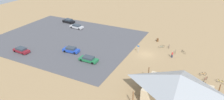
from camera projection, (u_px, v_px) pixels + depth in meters
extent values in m
plane|color=#9E7F56|center=(146.00, 54.00, 52.57)|extent=(160.00, 160.00, 0.00)
cube|color=#4C4C51|center=(66.00, 39.00, 61.54)|extent=(41.41, 32.88, 0.05)
cube|color=#C6B28E|center=(177.00, 95.00, 35.51)|extent=(11.06, 6.82, 3.04)
pyramid|color=#93999E|center=(179.00, 81.00, 34.24)|extent=(13.29, 9.05, 2.69)
cylinder|color=brown|center=(219.00, 91.00, 36.42)|extent=(0.20, 0.20, 3.04)
cylinder|color=brown|center=(148.00, 74.00, 41.59)|extent=(0.20, 0.20, 3.04)
cylinder|color=brown|center=(133.00, 99.00, 34.60)|extent=(0.20, 0.20, 3.04)
cylinder|color=brown|center=(158.00, 40.00, 59.75)|extent=(0.60, 0.60, 0.90)
cylinder|color=#99999E|center=(138.00, 49.00, 52.90)|extent=(0.08, 0.08, 2.20)
cube|color=#1959B2|center=(138.00, 46.00, 52.55)|extent=(0.56, 0.04, 0.40)
torus|color=black|center=(175.00, 53.00, 52.58)|extent=(0.11, 0.65, 0.65)
torus|color=black|center=(175.00, 51.00, 53.44)|extent=(0.11, 0.65, 0.65)
cylinder|color=silver|center=(175.00, 52.00, 52.96)|extent=(0.13, 0.94, 0.04)
cylinder|color=silver|center=(175.00, 52.00, 52.77)|extent=(0.04, 0.04, 0.37)
cube|color=black|center=(175.00, 51.00, 52.69)|extent=(0.10, 0.21, 0.05)
cylinder|color=silver|center=(175.00, 51.00, 53.25)|extent=(0.04, 0.04, 0.45)
cylinder|color=black|center=(176.00, 50.00, 53.15)|extent=(0.48, 0.08, 0.03)
torus|color=black|center=(184.00, 53.00, 52.56)|extent=(0.49, 0.56, 0.70)
torus|color=black|center=(182.00, 51.00, 53.49)|extent=(0.49, 0.56, 0.70)
cylinder|color=black|center=(183.00, 52.00, 52.97)|extent=(0.68, 0.77, 0.04)
cylinder|color=black|center=(184.00, 52.00, 52.77)|extent=(0.04, 0.04, 0.40)
cube|color=black|center=(184.00, 51.00, 52.68)|extent=(0.19, 0.20, 0.05)
cylinder|color=black|center=(182.00, 50.00, 53.30)|extent=(0.04, 0.04, 0.44)
cylinder|color=black|center=(183.00, 50.00, 53.20)|extent=(0.38, 0.34, 0.03)
torus|color=black|center=(223.00, 83.00, 40.80)|extent=(0.67, 0.25, 0.69)
torus|color=black|center=(218.00, 81.00, 41.48)|extent=(0.67, 0.25, 0.69)
cylinder|color=yellow|center=(221.00, 81.00, 41.09)|extent=(0.96, 0.34, 0.04)
cylinder|color=yellow|center=(222.00, 81.00, 40.93)|extent=(0.04, 0.04, 0.40)
cube|color=black|center=(222.00, 80.00, 40.84)|extent=(0.21, 0.14, 0.05)
cylinder|color=yellow|center=(219.00, 80.00, 41.31)|extent=(0.04, 0.04, 0.46)
cylinder|color=black|center=(219.00, 79.00, 41.21)|extent=(0.18, 0.47, 0.03)
torus|color=black|center=(204.00, 80.00, 41.60)|extent=(0.33, 0.67, 0.72)
torus|color=black|center=(207.00, 78.00, 42.19)|extent=(0.33, 0.67, 0.72)
cylinder|color=red|center=(205.00, 79.00, 41.85)|extent=(0.41, 0.88, 0.04)
cylinder|color=red|center=(205.00, 79.00, 41.70)|extent=(0.04, 0.04, 0.41)
cube|color=black|center=(205.00, 78.00, 41.61)|extent=(0.15, 0.22, 0.05)
cylinder|color=red|center=(207.00, 78.00, 42.04)|extent=(0.04, 0.04, 0.42)
cylinder|color=black|center=(207.00, 77.00, 41.95)|extent=(0.45, 0.22, 0.03)
torus|color=black|center=(160.00, 47.00, 55.69)|extent=(0.61, 0.50, 0.75)
torus|color=black|center=(163.00, 47.00, 55.89)|extent=(0.61, 0.50, 0.75)
cylinder|color=#197A7F|center=(162.00, 46.00, 55.73)|extent=(0.76, 0.62, 0.04)
cylinder|color=#197A7F|center=(161.00, 46.00, 55.65)|extent=(0.04, 0.04, 0.47)
cube|color=black|center=(161.00, 45.00, 55.54)|extent=(0.21, 0.19, 0.05)
cylinder|color=#197A7F|center=(163.00, 46.00, 55.76)|extent=(0.04, 0.04, 0.47)
cylinder|color=black|center=(163.00, 45.00, 55.66)|extent=(0.33, 0.39, 0.03)
torus|color=black|center=(206.00, 85.00, 40.00)|extent=(0.52, 0.47, 0.66)
torus|color=black|center=(202.00, 83.00, 40.86)|extent=(0.52, 0.47, 0.66)
cylinder|color=#2347B7|center=(204.00, 84.00, 40.38)|extent=(0.73, 0.65, 0.04)
cylinder|color=#2347B7|center=(205.00, 84.00, 40.18)|extent=(0.04, 0.04, 0.42)
cube|color=black|center=(205.00, 83.00, 40.09)|extent=(0.20, 0.19, 0.05)
cylinder|color=#2347B7|center=(203.00, 82.00, 40.68)|extent=(0.04, 0.04, 0.42)
cylinder|color=black|center=(203.00, 81.00, 40.59)|extent=(0.34, 0.38, 0.03)
torus|color=black|center=(169.00, 46.00, 56.39)|extent=(0.13, 0.72, 0.72)
torus|color=black|center=(169.00, 47.00, 55.52)|extent=(0.13, 0.72, 0.72)
cylinder|color=#722D9E|center=(169.00, 46.00, 55.90)|extent=(0.16, 0.95, 0.04)
cylinder|color=#722D9E|center=(169.00, 46.00, 56.02)|extent=(0.04, 0.04, 0.42)
cube|color=black|center=(169.00, 45.00, 55.93)|extent=(0.10, 0.21, 0.05)
cylinder|color=#722D9E|center=(169.00, 46.00, 55.49)|extent=(0.04, 0.04, 0.51)
cylinder|color=black|center=(169.00, 45.00, 55.38)|extent=(0.48, 0.09, 0.03)
torus|color=black|center=(201.00, 74.00, 43.64)|extent=(0.64, 0.34, 0.69)
torus|color=black|center=(205.00, 74.00, 43.63)|extent=(0.64, 0.34, 0.69)
cylinder|color=orange|center=(203.00, 74.00, 43.59)|extent=(0.80, 0.41, 0.04)
cylinder|color=orange|center=(202.00, 73.00, 43.55)|extent=(0.04, 0.04, 0.38)
cube|color=black|center=(202.00, 73.00, 43.47)|extent=(0.21, 0.16, 0.05)
cylinder|color=orange|center=(205.00, 73.00, 43.54)|extent=(0.04, 0.04, 0.43)
cylinder|color=black|center=(205.00, 72.00, 43.44)|extent=(0.24, 0.45, 0.03)
cube|color=#1E42B2|center=(71.00, 50.00, 53.37)|extent=(4.52, 2.08, 0.68)
cube|color=#2D3842|center=(71.00, 48.00, 53.11)|extent=(2.57, 1.73, 0.50)
cylinder|color=black|center=(65.00, 51.00, 53.34)|extent=(0.65, 0.27, 0.64)
cylinder|color=black|center=(68.00, 49.00, 54.62)|extent=(0.65, 0.27, 0.64)
cylinder|color=black|center=(75.00, 53.00, 52.33)|extent=(0.65, 0.27, 0.64)
cylinder|color=black|center=(78.00, 51.00, 53.61)|extent=(0.65, 0.27, 0.64)
cube|color=maroon|center=(21.00, 51.00, 53.26)|extent=(4.63, 2.11, 0.61)
cube|color=#2D3842|center=(21.00, 49.00, 53.02)|extent=(2.62, 1.78, 0.49)
cylinder|color=black|center=(15.00, 51.00, 53.38)|extent=(0.65, 0.25, 0.64)
cylinder|color=black|center=(20.00, 49.00, 54.68)|extent=(0.65, 0.25, 0.64)
cylinder|color=black|center=(23.00, 54.00, 52.02)|extent=(0.65, 0.25, 0.64)
cylinder|color=black|center=(28.00, 51.00, 53.32)|extent=(0.65, 0.25, 0.64)
cube|color=#1E6B3D|center=(89.00, 59.00, 48.98)|extent=(4.64, 1.91, 0.57)
cube|color=#2D3842|center=(88.00, 58.00, 48.74)|extent=(2.61, 1.67, 0.49)
cylinder|color=black|center=(81.00, 60.00, 49.01)|extent=(0.64, 0.23, 0.64)
cylinder|color=black|center=(85.00, 57.00, 50.34)|extent=(0.64, 0.23, 0.64)
cylinder|color=black|center=(93.00, 63.00, 47.78)|extent=(0.64, 0.23, 0.64)
cylinder|color=black|center=(96.00, 60.00, 49.11)|extent=(0.64, 0.23, 0.64)
cube|color=#BCBCC1|center=(77.00, 27.00, 69.56)|extent=(4.81, 2.11, 0.58)
cube|color=#2D3842|center=(77.00, 25.00, 69.33)|extent=(2.73, 1.77, 0.46)
cylinder|color=black|center=(71.00, 27.00, 69.72)|extent=(0.65, 0.26, 0.64)
cylinder|color=black|center=(75.00, 26.00, 70.99)|extent=(0.65, 0.26, 0.64)
cylinder|color=black|center=(79.00, 29.00, 68.30)|extent=(0.65, 0.26, 0.64)
cylinder|color=black|center=(82.00, 27.00, 69.56)|extent=(0.65, 0.26, 0.64)
cube|color=black|center=(69.00, 21.00, 74.76)|extent=(4.77, 2.22, 0.65)
cube|color=#2D3842|center=(69.00, 20.00, 74.50)|extent=(2.72, 1.83, 0.55)
cylinder|color=black|center=(64.00, 22.00, 74.98)|extent=(0.66, 0.27, 0.64)
cylinder|color=black|center=(67.00, 21.00, 76.22)|extent=(0.66, 0.27, 0.64)
cylinder|color=black|center=(71.00, 23.00, 73.51)|extent=(0.66, 0.27, 0.64)
cylinder|color=black|center=(73.00, 22.00, 74.75)|extent=(0.66, 0.27, 0.64)
cube|color=#2D3347|center=(172.00, 56.00, 50.84)|extent=(0.39, 0.40, 0.86)
cylinder|color=red|center=(172.00, 53.00, 50.53)|extent=(0.36, 0.36, 0.56)
sphere|color=tan|center=(173.00, 52.00, 50.35)|extent=(0.24, 0.24, 0.24)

